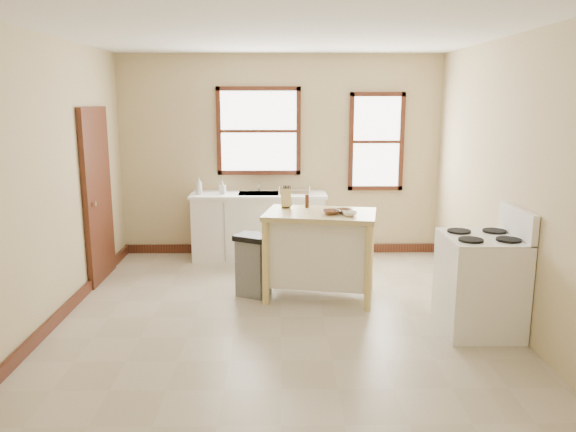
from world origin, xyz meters
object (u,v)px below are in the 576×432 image
object	(u,v)px
pepper_grinder	(307,201)
trash_bin	(253,265)
soap_bottle_b	(223,187)
bowl_c	(350,214)
kitchen_island	(320,255)
dish_rack	(294,190)
knife_block	(286,199)
bowl_b	(344,211)
bowl_a	(331,212)
gas_stove	(480,270)
soap_bottle_a	(199,186)

from	to	relation	value
pepper_grinder	trash_bin	xyz separation A→B (m)	(-0.61, -0.19, -0.70)
soap_bottle_b	bowl_c	size ratio (longest dim) A/B	1.14
kitchen_island	dish_rack	bearing A→B (deg)	109.70
knife_block	trash_bin	size ratio (longest dim) A/B	0.28
soap_bottle_b	trash_bin	size ratio (longest dim) A/B	0.25
soap_bottle_b	dish_rack	world-z (taller)	soap_bottle_b
bowl_b	trash_bin	world-z (taller)	bowl_b
soap_bottle_b	bowl_b	xyz separation A→B (m)	(1.48, -1.62, -0.01)
soap_bottle_b	trash_bin	bearing A→B (deg)	-62.15
kitchen_island	bowl_b	xyz separation A→B (m)	(0.26, -0.06, 0.51)
kitchen_island	knife_block	size ratio (longest dim) A/B	5.96
pepper_grinder	soap_bottle_b	bearing A→B (deg)	130.00
dish_rack	knife_block	size ratio (longest dim) A/B	2.14
soap_bottle_b	bowl_a	distance (m)	2.14
knife_block	gas_stove	world-z (taller)	gas_stove
bowl_a	trash_bin	bearing A→B (deg)	168.04
dish_rack	bowl_c	size ratio (longest dim) A/B	2.78
kitchen_island	bowl_b	world-z (taller)	bowl_b
soap_bottle_a	trash_bin	world-z (taller)	soap_bottle_a
pepper_grinder	gas_stove	size ratio (longest dim) A/B	0.12
soap_bottle_a	bowl_a	world-z (taller)	soap_bottle_a
bowl_b	knife_block	bearing A→B (deg)	152.75
soap_bottle_b	bowl_b	distance (m)	2.20
knife_block	dish_rack	bearing A→B (deg)	71.96
bowl_a	gas_stove	distance (m)	1.63
bowl_a	gas_stove	bearing A→B (deg)	-31.55
soap_bottle_a	soap_bottle_b	size ratio (longest dim) A/B	1.34
soap_bottle_b	pepper_grinder	xyz separation A→B (m)	(1.09, -1.30, 0.04)
pepper_grinder	bowl_c	bearing A→B (deg)	-47.89
soap_bottle_a	trash_bin	size ratio (longest dim) A/B	0.33
soap_bottle_b	dish_rack	xyz separation A→B (m)	(0.98, 0.01, -0.03)
trash_bin	gas_stove	size ratio (longest dim) A/B	0.59
gas_stove	dish_rack	bearing A→B (deg)	124.09
pepper_grinder	bowl_c	distance (m)	0.64
bowl_c	trash_bin	bearing A→B (deg)	164.89
kitchen_island	gas_stove	world-z (taller)	gas_stove
knife_block	bowl_c	distance (m)	0.83
dish_rack	bowl_c	xyz separation A→B (m)	(0.54, -1.79, 0.03)
gas_stove	pepper_grinder	bearing A→B (deg)	142.88
dish_rack	kitchen_island	size ratio (longest dim) A/B	0.36
trash_bin	gas_stove	bearing A→B (deg)	2.37
bowl_a	bowl_c	distance (m)	0.21
soap_bottle_b	kitchen_island	world-z (taller)	soap_bottle_b
soap_bottle_b	bowl_b	size ratio (longest dim) A/B	0.97
soap_bottle_a	bowl_a	bearing A→B (deg)	-64.11
bowl_a	trash_bin	xyz separation A→B (m)	(-0.85, 0.18, -0.64)
kitchen_island	gas_stove	distance (m)	1.74
trash_bin	soap_bottle_b	bearing A→B (deg)	134.83
pepper_grinder	bowl_b	world-z (taller)	pepper_grinder
bowl_a	gas_stove	size ratio (longest dim) A/B	0.16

